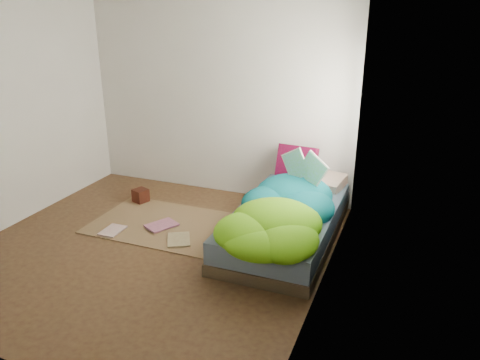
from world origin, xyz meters
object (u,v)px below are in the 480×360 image
at_px(pillow_magenta, 296,165).
at_px(floor_book_b, 156,222).
at_px(open_book, 304,158).
at_px(bed, 286,224).
at_px(floor_book_a, 105,229).
at_px(wooden_box, 141,195).

relative_size(pillow_magenta, floor_book_b, 1.40).
relative_size(open_book, floor_book_b, 1.46).
distance_m(bed, open_book, 0.72).
bearing_deg(floor_book_b, floor_book_a, -111.47).
xyz_separation_m(pillow_magenta, floor_book_b, (-1.36, -0.97, -0.54)).
bearing_deg(pillow_magenta, bed, -77.11).
xyz_separation_m(pillow_magenta, wooden_box, (-1.86, -0.49, -0.48)).
xyz_separation_m(pillow_magenta, open_book, (0.20, -0.49, 0.26)).
xyz_separation_m(bed, pillow_magenta, (-0.11, 0.77, 0.40)).
xyz_separation_m(bed, floor_book_a, (-1.90, -0.56, -0.15)).
xyz_separation_m(floor_book_a, floor_book_b, (0.43, 0.36, 0.00)).
relative_size(bed, floor_book_a, 7.09).
relative_size(open_book, wooden_box, 2.96).
height_order(bed, pillow_magenta, pillow_magenta).
bearing_deg(wooden_box, pillow_magenta, 14.82).
xyz_separation_m(bed, open_book, (0.09, 0.28, 0.66)).
relative_size(pillow_magenta, wooden_box, 2.83).
height_order(bed, floor_book_b, bed).
relative_size(wooden_box, floor_book_b, 0.49).
relative_size(bed, open_book, 4.18).
bearing_deg(pillow_magenta, floor_book_a, -138.54).
relative_size(bed, pillow_magenta, 4.37).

